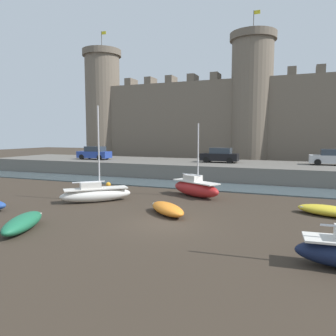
% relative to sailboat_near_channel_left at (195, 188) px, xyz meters
% --- Properties ---
extents(ground_plane, '(160.00, 160.00, 0.00)m').
position_rel_sailboat_near_channel_left_xyz_m(ground_plane, '(0.73, -7.99, -0.67)').
color(ground_plane, '#382D23').
extents(water_channel, '(80.00, 4.50, 0.10)m').
position_rel_sailboat_near_channel_left_xyz_m(water_channel, '(0.73, 4.85, -0.62)').
color(water_channel, '#47565B').
rests_on(water_channel, ground).
extents(quay_road, '(60.59, 10.00, 1.60)m').
position_rel_sailboat_near_channel_left_xyz_m(quay_road, '(0.73, 12.10, 0.12)').
color(quay_road, '#666059').
rests_on(quay_road, ground).
extents(castle, '(54.90, 6.31, 21.44)m').
position_rel_sailboat_near_channel_left_xyz_m(castle, '(0.73, 23.85, 7.17)').
color(castle, '#706354').
rests_on(castle, ground).
extents(sailboat_near_channel_left, '(4.64, 3.42, 5.50)m').
position_rel_sailboat_near_channel_left_xyz_m(sailboat_near_channel_left, '(0.00, 0.00, 0.00)').
color(sailboat_near_channel_left, red).
rests_on(sailboat_near_channel_left, ground).
extents(rowboat_foreground_centre, '(3.75, 2.42, 0.60)m').
position_rel_sailboat_near_channel_left_xyz_m(rowboat_foreground_centre, '(8.89, -2.82, -0.36)').
color(rowboat_foreground_centre, yellow).
rests_on(rowboat_foreground_centre, ground).
extents(sailboat_near_channel_right, '(4.42, 4.30, 6.64)m').
position_rel_sailboat_near_channel_left_xyz_m(sailboat_near_channel_right, '(-5.87, -4.47, -0.09)').
color(sailboat_near_channel_right, silver).
rests_on(sailboat_near_channel_right, ground).
extents(rowboat_midflat_centre, '(2.44, 3.89, 0.76)m').
position_rel_sailboat_near_channel_left_xyz_m(rowboat_midflat_centre, '(-5.24, -11.58, -0.28)').
color(rowboat_midflat_centre, '#1E6B47').
rests_on(rowboat_midflat_centre, ground).
extents(rowboat_midflat_right, '(3.31, 3.15, 0.68)m').
position_rel_sailboat_near_channel_left_xyz_m(rowboat_midflat_right, '(0.14, -6.02, -0.32)').
color(rowboat_midflat_right, orange).
rests_on(rowboat_midflat_right, ground).
extents(mooring_buoy_near_shore, '(0.45, 0.45, 0.45)m').
position_rel_sailboat_near_channel_left_xyz_m(mooring_buoy_near_shore, '(-8.56, 1.39, -0.45)').
color(mooring_buoy_near_shore, orange).
rests_on(mooring_buoy_near_shore, ground).
extents(car_quay_centre_east, '(4.13, 1.94, 1.62)m').
position_rel_sailboat_near_channel_left_xyz_m(car_quay_centre_east, '(10.21, 13.17, 1.70)').
color(car_quay_centre_east, '#B2B5B7').
rests_on(car_quay_centre_east, quay_road).
extents(car_quay_centre_west, '(4.13, 1.94, 1.62)m').
position_rel_sailboat_near_channel_left_xyz_m(car_quay_centre_west, '(-0.96, 12.09, 1.70)').
color(car_quay_centre_west, black).
rests_on(car_quay_centre_west, quay_road).
extents(car_quay_east, '(4.13, 1.94, 1.62)m').
position_rel_sailboat_near_channel_left_xyz_m(car_quay_east, '(-16.39, 10.72, 1.70)').
color(car_quay_east, '#263F99').
rests_on(car_quay_east, quay_road).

